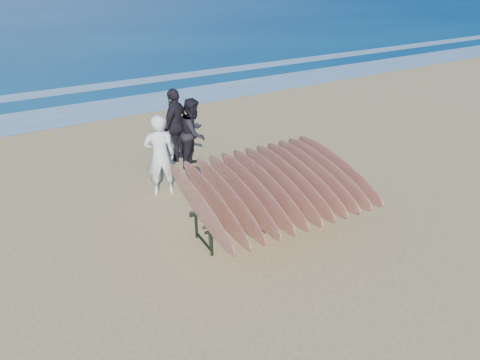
{
  "coord_description": "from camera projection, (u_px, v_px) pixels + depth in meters",
  "views": [
    {
      "loc": [
        -3.88,
        -5.36,
        4.52
      ],
      "look_at": [
        0.0,
        0.8,
        0.95
      ],
      "focal_mm": 32.0,
      "sensor_mm": 36.0,
      "label": 1
    }
  ],
  "objects": [
    {
      "name": "foam_far",
      "position": [
        81.0,
        89.0,
        18.17
      ],
      "size": [
        160.0,
        160.0,
        0.0
      ],
      "primitive_type": "plane",
      "color": "white",
      "rests_on": "ground"
    },
    {
      "name": "ground",
      "position": [
        263.0,
        242.0,
        7.92
      ],
      "size": [
        120.0,
        120.0,
        0.0
      ],
      "primitive_type": "plane",
      "color": "tan",
      "rests_on": "ground"
    },
    {
      "name": "person_dark_b",
      "position": [
        176.0,
        125.0,
        11.01
      ],
      "size": [
        1.16,
        1.06,
        1.9
      ],
      "primitive_type": "imported",
      "rotation": [
        0.0,
        0.0,
        3.81
      ],
      "color": "black",
      "rests_on": "ground"
    },
    {
      "name": "person_dark_a",
      "position": [
        194.0,
        133.0,
        10.68
      ],
      "size": [
        1.08,
        1.07,
        1.76
      ],
      "primitive_type": "imported",
      "rotation": [
        0.0,
        0.0,
        0.76
      ],
      "color": "black",
      "rests_on": "ground"
    },
    {
      "name": "surfboard_rack",
      "position": [
        274.0,
        186.0,
        8.08
      ],
      "size": [
        3.3,
        2.89,
        1.38
      ],
      "rotation": [
        0.0,
        0.0,
        -0.05
      ],
      "color": "black",
      "rests_on": "ground"
    },
    {
      "name": "foam_near",
      "position": [
        105.0,
        109.0,
        15.52
      ],
      "size": [
        160.0,
        160.0,
        0.0
      ],
      "primitive_type": "plane",
      "color": "white",
      "rests_on": "ground"
    },
    {
      "name": "person_white",
      "position": [
        160.0,
        156.0,
        9.26
      ],
      "size": [
        0.77,
        0.62,
        1.84
      ],
      "primitive_type": "imported",
      "rotation": [
        0.0,
        0.0,
        2.84
      ],
      "color": "silver",
      "rests_on": "ground"
    }
  ]
}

